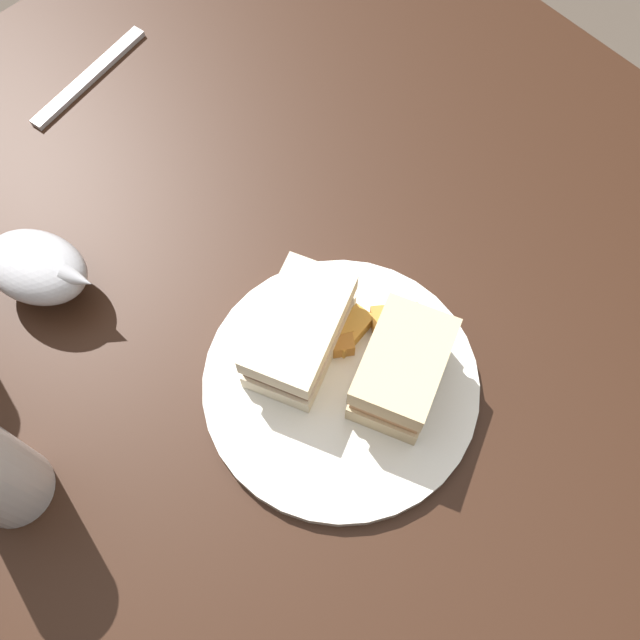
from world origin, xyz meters
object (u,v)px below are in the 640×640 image
Objects in this scene: sandwich_half_left at (402,370)px; fork at (90,76)px; gravy_boat at (37,268)px; sandwich_half_right at (299,332)px; plate at (341,384)px.

fork is (0.52, -0.01, -0.05)m from sandwich_half_left.
sandwich_half_left is 0.95× the size of gravy_boat.
sandwich_half_left is 0.10m from sandwich_half_right.
sandwich_half_left reaches higher than plate.
gravy_boat is at bearing 29.47° from sandwich_half_left.
fork is at bearing -6.10° from plate.
gravy_boat reaches higher than plate.
plate is 0.49m from fork.
sandwich_half_left reaches higher than sandwich_half_right.
gravy_boat is (0.23, 0.14, -0.00)m from sandwich_half_right.
plate reaches higher than fork.
sandwich_half_right is at bearing -148.49° from gravy_boat.
sandwich_half_right is 1.08× the size of gravy_boat.
gravy_boat is 0.28m from fork.
sandwich_half_left is 0.37m from gravy_boat.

